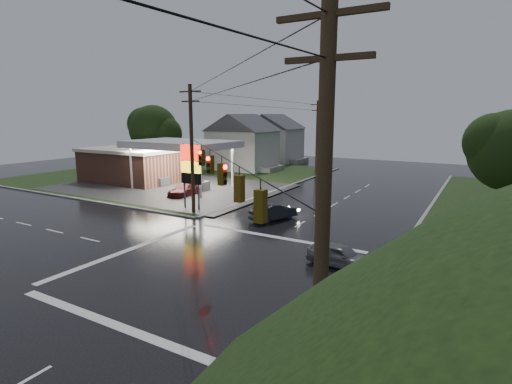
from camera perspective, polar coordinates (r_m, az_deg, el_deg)
The scene contains 14 objects.
ground at distance 22.75m, azimuth -5.25°, elevation -11.06°, with size 120.00×120.00×0.00m, color black.
grass_nw at distance 58.31m, azimuth -11.30°, elevation 2.44°, with size 36.00×36.00×0.08m, color black.
gas_station at distance 53.25m, azimuth -15.63°, elevation 4.17°, with size 26.20×18.00×5.60m.
pylon_sign at distance 36.11m, azimuth -9.30°, elevation 3.69°, with size 2.00×0.35×6.00m.
utility_pole_nw at distance 34.53m, azimuth -9.16°, elevation 6.22°, with size 2.20×0.32×11.00m.
utility_pole_se at distance 8.59m, azimuth 9.36°, elevation -8.28°, with size 2.20×0.32×11.00m.
utility_pole_n at distance 59.35m, azimuth 8.69°, elevation 7.95°, with size 2.20×0.32×10.50m.
traffic_signals at distance 21.16m, azimuth -5.54°, elevation 5.40°, with size 26.87×26.87×1.47m.
house_near at distance 62.81m, azimuth -1.85°, elevation 7.26°, with size 11.05×8.48×8.60m.
house_far at distance 73.70m, azimuth 2.48°, elevation 7.82°, with size 11.05×8.48×8.60m.
tree_nw_behind at distance 66.00m, azimuth -14.36°, elevation 8.65°, with size 8.93×7.60×10.00m.
car_north at distance 32.78m, azimuth 2.50°, elevation -2.82°, with size 1.47×4.20×1.38m, color #23262B.
car_crossing at distance 23.47m, azimuth 11.93°, elevation -8.85°, with size 1.54×3.83×1.31m, color slate.
car_pump at distance 43.14m, azimuth -10.05°, elevation 0.38°, with size 1.93×4.74×1.38m, color #541413.
Camera 1 is at (12.33, -17.11, 8.54)m, focal length 28.00 mm.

